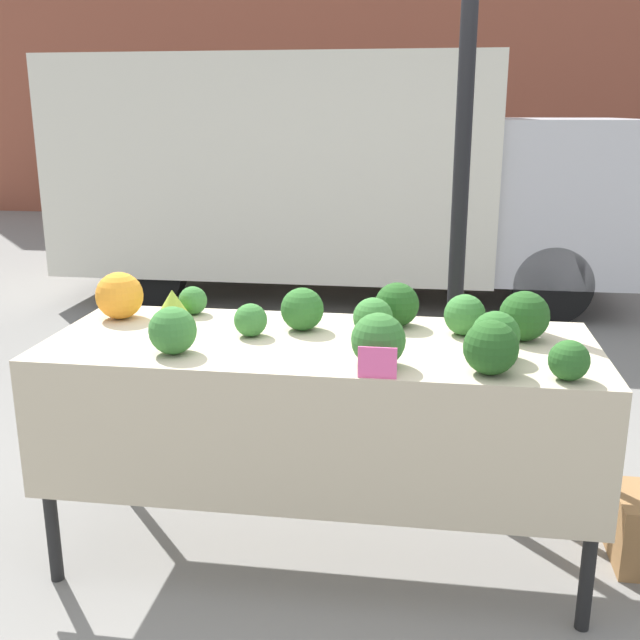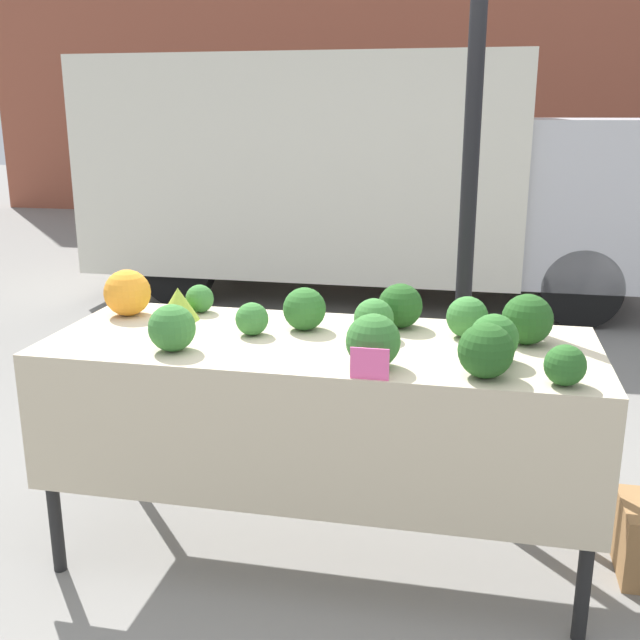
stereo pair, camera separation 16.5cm
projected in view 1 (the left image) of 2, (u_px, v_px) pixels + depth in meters
name	position (u px, v px, depth m)	size (l,w,h in m)	color
ground_plane	(320.00, 551.00, 3.08)	(40.00, 40.00, 0.00)	gray
building_facade	(413.00, 35.00, 12.00)	(16.00, 0.60, 5.84)	brown
tent_pole	(460.00, 205.00, 3.19)	(0.07, 0.07, 2.72)	black
parked_truck	(330.00, 170.00, 7.22)	(5.19, 2.16, 2.21)	silver
market_table	(317.00, 376.00, 2.80)	(2.07, 0.80, 0.91)	beige
orange_cauliflower	(119.00, 296.00, 3.11)	(0.20, 0.20, 0.20)	orange
romanesco_head	(173.00, 306.00, 3.06)	(0.17, 0.17, 0.14)	#93B238
broccoli_head_0	(173.00, 330.00, 2.66)	(0.17, 0.17, 0.17)	#387533
broccoli_head_1	(397.00, 305.00, 3.00)	(0.18, 0.18, 0.18)	#23511E
broccoli_head_2	(378.00, 340.00, 2.52)	(0.19, 0.19, 0.19)	#336B2D
broccoli_head_3	(302.00, 309.00, 2.95)	(0.17, 0.17, 0.17)	#2D6628
broccoli_head_4	(524.00, 316.00, 2.81)	(0.19, 0.19, 0.19)	#23511E
broccoli_head_5	(193.00, 300.00, 3.18)	(0.12, 0.12, 0.12)	#387533
broccoli_head_6	(465.00, 315.00, 2.89)	(0.16, 0.16, 0.16)	#387533
broccoli_head_7	(495.00, 335.00, 2.61)	(0.17, 0.17, 0.17)	#2D6628
broccoli_head_8	(569.00, 360.00, 2.40)	(0.13, 0.13, 0.13)	#285B23
broccoli_head_9	(251.00, 320.00, 2.87)	(0.13, 0.13, 0.13)	#387533
broccoli_head_10	(491.00, 347.00, 2.45)	(0.18, 0.18, 0.18)	#23511E
broccoli_head_11	(373.00, 317.00, 2.86)	(0.15, 0.15, 0.15)	#387533
price_sign	(377.00, 363.00, 2.42)	(0.13, 0.01, 0.11)	#F45B9E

